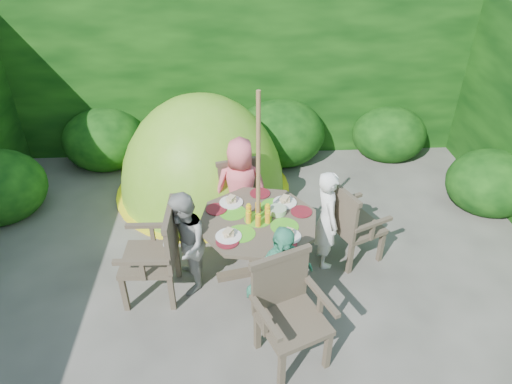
{
  "coord_description": "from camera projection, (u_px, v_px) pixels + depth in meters",
  "views": [
    {
      "loc": [
        -0.16,
        -3.3,
        3.68
      ],
      "look_at": [
        0.08,
        0.99,
        0.85
      ],
      "focal_mm": 32.0,
      "sensor_mm": 36.0,
      "label": 1
    }
  ],
  "objects": [
    {
      "name": "child_right",
      "position": [
        327.0,
        219.0,
        5.11
      ],
      "size": [
        0.34,
        0.48,
        1.22
      ],
      "primitive_type": "imported",
      "rotation": [
        0.0,
        0.0,
        1.69
      ],
      "color": "white",
      "rests_on": "ground"
    },
    {
      "name": "patio_table",
      "position": [
        258.0,
        228.0,
        4.92
      ],
      "size": [
        1.56,
        1.56,
        0.92
      ],
      "rotation": [
        0.0,
        0.0,
        0.21
      ],
      "color": "#3F3529",
      "rests_on": "ground"
    },
    {
      "name": "child_back",
      "position": [
        241.0,
        188.0,
        5.56
      ],
      "size": [
        0.66,
        0.44,
        1.32
      ],
      "primitive_type": "imported",
      "rotation": [
        0.0,
        0.0,
        3.18
      ],
      "color": "#FA6773",
      "rests_on": "ground"
    },
    {
      "name": "ground",
      "position": [
        254.0,
        312.0,
        4.78
      ],
      "size": [
        60.0,
        60.0,
        0.0
      ],
      "primitive_type": "plane",
      "color": "#4A4742",
      "rests_on": "ground"
    },
    {
      "name": "dome_tent",
      "position": [
        204.0,
        190.0,
        6.74
      ],
      "size": [
        2.8,
        2.8,
        2.88
      ],
      "rotation": [
        0.0,
        0.0,
        -0.21
      ],
      "color": "#6FB522",
      "rests_on": "ground"
    },
    {
      "name": "garden_chair_back",
      "position": [
        236.0,
        186.0,
        5.88
      ],
      "size": [
        0.67,
        0.62,
        0.94
      ],
      "rotation": [
        0.0,
        0.0,
        3.38
      ],
      "color": "#3F3529",
      "rests_on": "ground"
    },
    {
      "name": "garden_chair_right",
      "position": [
        351.0,
        223.0,
        5.21
      ],
      "size": [
        0.71,
        0.74,
        0.97
      ],
      "rotation": [
        0.0,
        0.0,
        2.0
      ],
      "color": "#3F3529",
      "rests_on": "ground"
    },
    {
      "name": "hedge_enclosure",
      "position": [
        248.0,
        147.0,
        5.2
      ],
      "size": [
        9.0,
        9.0,
        2.5
      ],
      "color": "black",
      "rests_on": "ground"
    },
    {
      "name": "parasol_pole",
      "position": [
        258.0,
        193.0,
        4.67
      ],
      "size": [
        0.05,
        0.05,
        2.2
      ],
      "primitive_type": "cylinder",
      "rotation": [
        0.0,
        0.0,
        0.21
      ],
      "color": "olive",
      "rests_on": "ground"
    },
    {
      "name": "child_front",
      "position": [
        280.0,
        281.0,
        4.29
      ],
      "size": [
        0.78,
        0.6,
        1.24
      ],
      "primitive_type": "imported",
      "rotation": [
        0.0,
        0.0,
        0.47
      ],
      "color": "#4FBA92",
      "rests_on": "ground"
    },
    {
      "name": "garden_chair_left",
      "position": [
        157.0,
        253.0,
        4.71
      ],
      "size": [
        0.58,
        0.65,
        1.05
      ],
      "rotation": [
        0.0,
        0.0,
        -1.6
      ],
      "color": "#3F3529",
      "rests_on": "ground"
    },
    {
      "name": "child_left",
      "position": [
        184.0,
        244.0,
        4.77
      ],
      "size": [
        0.53,
        0.64,
        1.2
      ],
      "primitive_type": "imported",
      "rotation": [
        0.0,
        0.0,
        -1.42
      ],
      "color": "#A6A7A2",
      "rests_on": "ground"
    },
    {
      "name": "garden_chair_front",
      "position": [
        288.0,
        309.0,
        4.09
      ],
      "size": [
        0.77,
        0.73,
        1.02
      ],
      "rotation": [
        0.0,
        0.0,
        0.4
      ],
      "color": "#3F3529",
      "rests_on": "ground"
    }
  ]
}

